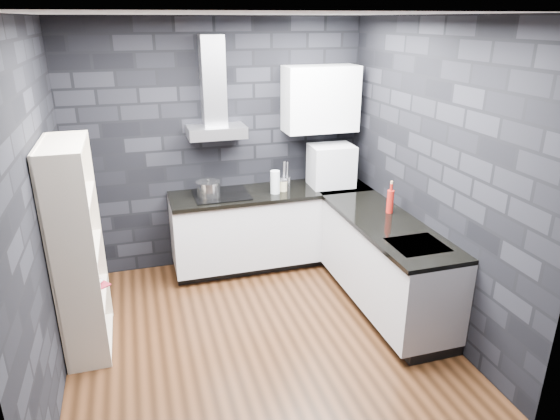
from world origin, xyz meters
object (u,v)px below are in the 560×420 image
pot (208,189)px  storage_jar (283,186)px  glass_vase (275,182)px  red_bottle (390,202)px  utensil_crock (285,183)px  appliance_garage (331,166)px  bookshelf (78,250)px  fruit_bowl (76,251)px

pot → storage_jar: size_ratio=2.06×
glass_vase → red_bottle: 1.26m
storage_jar → utensil_crock: 0.05m
appliance_garage → utensil_crock: bearing=-178.1°
pot → bookshelf: size_ratio=0.14×
glass_vase → utensil_crock: size_ratio=1.71×
utensil_crock → fruit_bowl: utensil_crock is taller
pot → appliance_garage: size_ratio=0.51×
red_bottle → bookshelf: 2.85m
glass_vase → storage_jar: (0.10, 0.05, -0.07)m
pot → glass_vase: bearing=-6.8°
storage_jar → fruit_bowl: 2.30m
storage_jar → red_bottle: size_ratio=0.52×
storage_jar → fruit_bowl: storage_jar is taller
storage_jar → bookshelf: bookshelf is taller
fruit_bowl → glass_vase: bearing=27.3°
glass_vase → appliance_garage: 0.69m
pot → storage_jar: (0.81, -0.03, -0.02)m
red_bottle → glass_vase: bearing=136.0°
glass_vase → utensil_crock: glass_vase is taller
glass_vase → red_bottle: bearing=-44.0°
pot → red_bottle: red_bottle is taller
glass_vase → red_bottle: glass_vase is taller
storage_jar → red_bottle: red_bottle is taller
fruit_bowl → storage_jar: bearing=27.3°
utensil_crock → red_bottle: 1.23m
red_bottle → appliance_garage: bearing=103.5°
appliance_garage → red_bottle: (0.23, -0.95, -0.11)m
storage_jar → utensil_crock: size_ratio=0.82×
glass_vase → red_bottle: size_ratio=1.10×
utensil_crock → red_bottle: red_bottle is taller
appliance_garage → red_bottle: bearing=-74.1°
pot → appliance_garage: bearing=-0.2°
glass_vase → appliance_garage: bearing=6.8°
appliance_garage → red_bottle: size_ratio=2.10×
utensil_crock → red_bottle: (0.77, -0.96, 0.04)m
bookshelf → fruit_bowl: size_ratio=8.84×
storage_jar → appliance_garage: appliance_garage is taller
glass_vase → appliance_garage: (0.68, 0.08, 0.10)m
glass_vase → fruit_bowl: glass_vase is taller
utensil_crock → pot: bearing=-180.0°
pot → bookshelf: bearing=-141.3°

